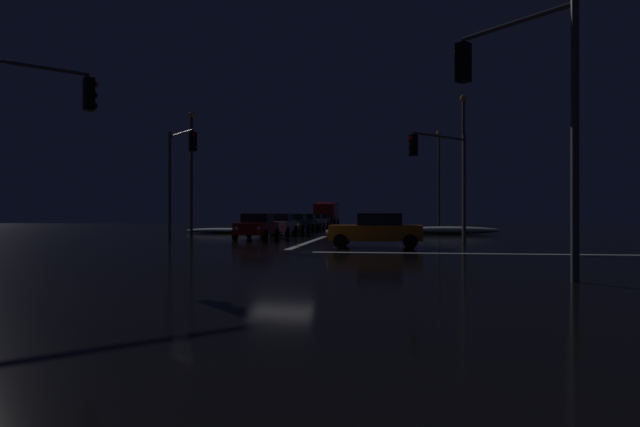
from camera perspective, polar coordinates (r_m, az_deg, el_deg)
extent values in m
cube|color=black|center=(21.17, -4.23, -4.34)|extent=(120.00, 120.00, 0.10)
cube|color=white|center=(29.05, -1.04, -3.08)|extent=(0.35, 13.72, 0.01)
cube|color=yellow|center=(40.55, 1.37, -2.23)|extent=(22.00, 0.15, 0.01)
cube|color=white|center=(21.09, 17.99, -4.21)|extent=(13.72, 0.40, 0.01)
ellipsoid|color=white|center=(42.50, -10.54, -1.85)|extent=(6.20, 1.50, 0.42)
ellipsoid|color=white|center=(40.94, 13.80, -1.80)|extent=(7.86, 1.50, 0.59)
cube|color=maroon|center=(31.89, -6.94, -1.61)|extent=(1.80, 4.20, 0.70)
cube|color=black|center=(32.07, -6.86, -0.49)|extent=(1.60, 2.00, 0.55)
cylinder|color=black|center=(30.18, -6.02, -2.37)|extent=(0.22, 0.64, 0.64)
cylinder|color=black|center=(30.65, -9.29, -2.33)|extent=(0.22, 0.64, 0.64)
cylinder|color=black|center=(33.20, -4.78, -2.16)|extent=(0.22, 0.64, 0.64)
cylinder|color=black|center=(33.63, -7.78, -2.13)|extent=(0.22, 0.64, 0.64)
sphere|color=#F9EFC6|center=(29.67, -6.74, -1.63)|extent=(0.22, 0.22, 0.22)
sphere|color=#F9EFC6|center=(30.02, -9.15, -1.61)|extent=(0.22, 0.22, 0.22)
cube|color=silver|center=(38.10, -4.49, -1.37)|extent=(1.80, 4.20, 0.70)
cube|color=black|center=(38.29, -4.43, -0.42)|extent=(1.60, 2.00, 0.55)
cylinder|color=black|center=(36.41, -3.61, -1.98)|extent=(0.22, 0.64, 0.64)
cylinder|color=black|center=(36.80, -6.36, -1.96)|extent=(0.22, 0.64, 0.64)
cylinder|color=black|center=(39.46, -2.75, -1.83)|extent=(0.22, 0.64, 0.64)
cylinder|color=black|center=(39.82, -5.30, -1.81)|extent=(0.22, 0.64, 0.64)
sphere|color=#F9EFC6|center=(35.89, -4.17, -1.36)|extent=(0.22, 0.22, 0.22)
sphere|color=#F9EFC6|center=(36.18, -6.19, -1.35)|extent=(0.22, 0.22, 0.22)
cube|color=black|center=(43.37, -2.78, -1.21)|extent=(1.80, 4.20, 0.70)
cube|color=black|center=(43.56, -2.73, -0.38)|extent=(1.60, 2.00, 0.55)
cylinder|color=black|center=(41.70, -1.93, -1.74)|extent=(0.22, 0.64, 0.64)
cylinder|color=black|center=(42.03, -4.36, -1.72)|extent=(0.22, 0.64, 0.64)
cylinder|color=black|center=(44.76, -1.29, -1.62)|extent=(0.22, 0.64, 0.64)
cylinder|color=black|center=(45.06, -3.56, -1.61)|extent=(0.22, 0.64, 0.64)
sphere|color=#F9EFC6|center=(41.17, -2.41, -1.20)|extent=(0.22, 0.22, 0.22)
sphere|color=#F9EFC6|center=(41.41, -4.18, -1.19)|extent=(0.22, 0.22, 0.22)
cube|color=#14512D|center=(49.00, -1.61, -1.08)|extent=(1.80, 4.20, 0.70)
cube|color=black|center=(49.19, -1.57, -0.35)|extent=(1.60, 2.00, 0.55)
cylinder|color=black|center=(47.34, -0.83, -1.54)|extent=(0.22, 0.64, 0.64)
cylinder|color=black|center=(47.63, -2.97, -1.53)|extent=(0.22, 0.64, 0.64)
cylinder|color=black|center=(50.41, -0.32, -1.45)|extent=(0.22, 0.64, 0.64)
cylinder|color=black|center=(50.68, -2.34, -1.44)|extent=(0.22, 0.64, 0.64)
sphere|color=#F9EFC6|center=(46.81, -1.23, -1.07)|extent=(0.22, 0.22, 0.22)
sphere|color=#F9EFC6|center=(47.02, -2.80, -1.06)|extent=(0.22, 0.22, 0.22)
cube|color=#B7B7BC|center=(54.67, -0.74, -0.98)|extent=(1.80, 4.20, 0.70)
cube|color=black|center=(54.86, -0.71, -0.32)|extent=(1.60, 2.00, 0.55)
cylinder|color=black|center=(53.02, -0.02, -1.38)|extent=(0.22, 0.64, 0.64)
cylinder|color=black|center=(53.28, -1.94, -1.38)|extent=(0.22, 0.64, 0.64)
cylinder|color=black|center=(56.09, 0.39, -1.31)|extent=(0.22, 0.64, 0.64)
cylinder|color=black|center=(56.34, -1.43, -1.31)|extent=(0.22, 0.64, 0.64)
sphere|color=#F9EFC6|center=(52.48, -0.37, -0.96)|extent=(0.22, 0.22, 0.22)
sphere|color=#F9EFC6|center=(52.67, -1.77, -0.96)|extent=(0.22, 0.22, 0.22)
cube|color=slate|center=(60.19, 0.15, -0.89)|extent=(1.80, 4.20, 0.70)
cube|color=black|center=(60.38, 0.17, -0.30)|extent=(1.60, 2.00, 0.55)
cylinder|color=black|center=(58.55, 0.83, -1.26)|extent=(0.22, 0.64, 0.64)
cylinder|color=black|center=(58.78, -0.91, -1.25)|extent=(0.22, 0.64, 0.64)
cylinder|color=black|center=(61.63, 1.16, -1.20)|extent=(0.22, 0.64, 0.64)
cylinder|color=black|center=(61.85, -0.50, -1.20)|extent=(0.22, 0.64, 0.64)
sphere|color=#F9EFC6|center=(58.01, 0.52, -0.88)|extent=(0.22, 0.22, 0.22)
sphere|color=#F9EFC6|center=(58.18, -0.75, -0.87)|extent=(0.22, 0.22, 0.22)
cube|color=red|center=(63.58, 0.45, 0.01)|extent=(2.40, 2.20, 2.30)
cube|color=silver|center=(68.05, 0.90, 0.13)|extent=(2.40, 5.00, 2.60)
cylinder|color=black|center=(64.05, 1.58, -1.02)|extent=(0.28, 0.96, 0.96)
cylinder|color=black|center=(64.34, -0.55, -1.01)|extent=(0.28, 0.96, 0.96)
cylinder|color=black|center=(68.73, 1.97, -0.95)|extent=(0.28, 0.96, 0.96)
cylinder|color=black|center=(68.99, -0.01, -0.95)|extent=(0.28, 0.96, 0.96)
sphere|color=#F9EFC6|center=(62.34, 1.09, -0.54)|extent=(0.26, 0.26, 0.26)
sphere|color=#F9EFC6|center=(62.55, -0.45, -0.53)|extent=(0.26, 0.26, 0.26)
cube|color=#C66014|center=(24.13, 6.10, -2.11)|extent=(4.20, 1.80, 0.70)
cube|color=black|center=(24.11, 6.58, -0.62)|extent=(2.00, 1.60, 0.55)
cylinder|color=black|center=(23.33, 2.24, -3.04)|extent=(0.64, 0.22, 0.64)
cylinder|color=black|center=(25.12, 2.61, -2.83)|extent=(0.64, 0.22, 0.64)
cylinder|color=black|center=(23.26, 9.88, -3.05)|extent=(0.64, 0.22, 0.64)
cylinder|color=black|center=(25.06, 9.70, -2.83)|extent=(0.64, 0.22, 0.64)
sphere|color=#F9EFC6|center=(23.62, 0.92, -2.03)|extent=(0.22, 0.22, 0.22)
sphere|color=#F9EFC6|center=(24.91, 1.25, -1.93)|extent=(0.22, 0.22, 0.22)
cylinder|color=#4C4C51|center=(31.78, -16.14, 2.91)|extent=(0.18, 0.18, 6.36)
cylinder|color=#4C4C51|center=(30.57, -15.01, 8.46)|extent=(2.38, 2.38, 0.12)
cube|color=black|center=(29.00, -13.77, 7.68)|extent=(0.46, 0.46, 1.05)
sphere|color=red|center=(28.91, -13.64, 8.40)|extent=(0.22, 0.22, 0.22)
sphere|color=black|center=(28.86, -13.64, 7.72)|extent=(0.22, 0.22, 0.22)
sphere|color=black|center=(28.81, -13.64, 7.04)|extent=(0.22, 0.22, 0.22)
cylinder|color=#4C4C51|center=(13.07, 26.17, 7.62)|extent=(0.18, 0.18, 6.55)
cylinder|color=#4C4C51|center=(14.47, 20.49, 18.96)|extent=(2.22, 2.22, 0.12)
cube|color=black|center=(15.10, 15.43, 15.66)|extent=(0.46, 0.46, 1.05)
sphere|color=red|center=(15.29, 14.93, 16.81)|extent=(0.22, 0.22, 0.22)
sphere|color=black|center=(15.20, 14.93, 15.56)|extent=(0.22, 0.22, 0.22)
sphere|color=black|center=(15.11, 14.93, 14.30)|extent=(0.22, 0.22, 0.22)
cylinder|color=#4C4C51|center=(29.43, 15.54, 2.69)|extent=(0.18, 0.18, 5.89)
cylinder|color=#4C4C51|center=(28.09, 13.02, 8.24)|extent=(2.97, 2.97, 0.12)
cube|color=black|center=(26.47, 10.20, 7.38)|extent=(0.46, 0.46, 1.05)
sphere|color=red|center=(26.40, 9.97, 8.16)|extent=(0.22, 0.22, 0.22)
sphere|color=black|center=(26.36, 9.97, 7.41)|extent=(0.22, 0.22, 0.22)
sphere|color=black|center=(26.31, 9.97, 6.67)|extent=(0.22, 0.22, 0.22)
cylinder|color=#4C4C51|center=(18.29, -31.17, 14.02)|extent=(3.31, 3.31, 0.12)
cube|color=black|center=(18.54, -24.00, 11.85)|extent=(0.46, 0.46, 1.05)
sphere|color=red|center=(18.65, -23.51, 12.86)|extent=(0.22, 0.22, 0.22)
sphere|color=black|center=(18.57, -23.51, 11.82)|extent=(0.22, 0.22, 0.22)
sphere|color=black|center=(18.51, -23.51, 10.78)|extent=(0.22, 0.22, 0.22)
cylinder|color=#424247|center=(34.76, 15.47, 4.68)|extent=(0.20, 0.20, 8.82)
sphere|color=#F9AD47|center=(35.44, 15.47, 12.10)|extent=(0.44, 0.44, 0.44)
cylinder|color=#424247|center=(50.62, 12.92, 3.32)|extent=(0.20, 0.20, 9.06)
sphere|color=#F9AD47|center=(51.12, 12.92, 8.60)|extent=(0.44, 0.44, 0.44)
cylinder|color=#424247|center=(36.90, -13.91, 3.94)|extent=(0.20, 0.20, 8.22)
sphere|color=#F9AD47|center=(37.45, -13.91, 10.50)|extent=(0.44, 0.44, 0.44)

